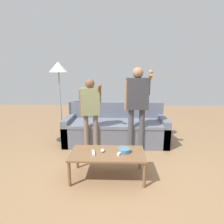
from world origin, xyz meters
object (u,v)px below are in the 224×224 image
object	(u,v)px
couch	(116,129)
coffee_table	(108,155)
game_remote_wand_far	(93,153)
player_right	(137,100)
game_remote_wand_near	(121,153)
player_left	(90,107)
snack_bowl	(124,150)
floor_lamp	(59,72)
game_remote_nunchuk	(103,150)

from	to	relation	value
couch	coffee_table	size ratio (longest dim) A/B	2.01
coffee_table	game_remote_wand_far	xyz separation A→B (m)	(-0.20, -0.04, 0.06)
player_right	game_remote_wand_near	xyz separation A→B (m)	(-0.31, -0.97, -0.63)
player_left	game_remote_wand_far	world-z (taller)	player_left
player_right	game_remote_wand_far	size ratio (longest dim) A/B	10.60
snack_bowl	player_right	size ratio (longest dim) A/B	0.11
floor_lamp	player_right	xyz separation A→B (m)	(1.65, -0.56, -0.52)
player_left	floor_lamp	bearing A→B (deg)	142.26
couch	snack_bowl	distance (m)	1.42
couch	game_remote_wand_near	xyz separation A→B (m)	(0.10, -1.46, 0.10)
floor_lamp	player_right	size ratio (longest dim) A/B	1.08
game_remote_wand_far	coffee_table	bearing A→B (deg)	11.34
floor_lamp	player_left	xyz separation A→B (m)	(0.76, -0.59, -0.66)
coffee_table	floor_lamp	xyz separation A→B (m)	(-1.14, 1.51, 1.21)
game_remote_nunchuk	player_left	distance (m)	1.06
game_remote_nunchuk	floor_lamp	size ratio (longest dim) A/B	0.05
game_remote_wand_far	snack_bowl	bearing A→B (deg)	8.66
snack_bowl	player_left	bearing A→B (deg)	124.83
player_right	couch	bearing A→B (deg)	129.76
game_remote_nunchuk	player_left	world-z (taller)	player_left
player_right	snack_bowl	bearing A→B (deg)	-106.12
coffee_table	player_right	world-z (taller)	player_right
snack_bowl	coffee_table	bearing A→B (deg)	-173.59
coffee_table	game_remote_wand_far	size ratio (longest dim) A/B	7.08
floor_lamp	game_remote_nunchuk	bearing A→B (deg)	-54.30
player_right	game_remote_wand_far	bearing A→B (deg)	-125.91
player_right	floor_lamp	bearing A→B (deg)	161.08
player_right	game_remote_wand_near	size ratio (longest dim) A/B	10.69
coffee_table	snack_bowl	bearing A→B (deg)	6.41
coffee_table	snack_bowl	world-z (taller)	snack_bowl
game_remote_nunchuk	player_right	world-z (taller)	player_right
floor_lamp	game_remote_wand_far	size ratio (longest dim) A/B	11.42
player_left	game_remote_wand_far	size ratio (longest dim) A/B	9.24
player_left	couch	bearing A→B (deg)	47.48
snack_bowl	game_remote_wand_near	world-z (taller)	snack_bowl
floor_lamp	game_remote_wand_near	distance (m)	2.33
player_left	game_remote_wand_near	distance (m)	1.21
game_remote_wand_near	player_right	bearing A→B (deg)	71.97
snack_bowl	game_remote_wand_far	bearing A→B (deg)	-171.34
snack_bowl	game_remote_nunchuk	xyz separation A→B (m)	(-0.32, 0.00, -0.01)
couch	player_left	distance (m)	0.92
player_left	player_right	world-z (taller)	player_right
snack_bowl	game_remote_wand_near	distance (m)	0.07
couch	player_left	bearing A→B (deg)	-132.52
player_right	game_remote_wand_near	world-z (taller)	player_right
player_left	game_remote_wand_near	bearing A→B (deg)	-58.79
game_remote_nunchuk	floor_lamp	bearing A→B (deg)	125.70
coffee_table	snack_bowl	xyz separation A→B (m)	(0.24, 0.03, 0.07)
couch	game_remote_nunchuk	xyz separation A→B (m)	(-0.17, -1.41, 0.11)
floor_lamp	coffee_table	bearing A→B (deg)	-52.98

